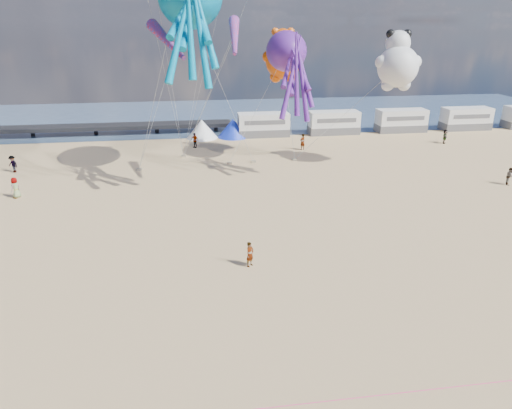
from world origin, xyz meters
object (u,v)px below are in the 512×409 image
Objects in this scene: sandbag_e at (184,156)px; kite_teddy_orange at (283,61)px; beachgoer_1 at (510,176)px; sandbag_a at (139,169)px; motorhome_1 at (334,123)px; motorhome_2 at (401,121)px; beachgoer_5 at (302,142)px; windsock_right at (234,36)px; beachgoer_2 at (13,164)px; sandbag_b at (230,163)px; motorhome_0 at (263,125)px; tent_white at (202,129)px; beachgoer_3 at (195,140)px; windsock_left at (167,40)px; windsock_mid at (193,21)px; motorhome_3 at (466,119)px; standing_person at (250,254)px; beachgoer_4 at (445,137)px; beachgoer_0 at (15,188)px; sandbag_c at (295,159)px; kite_octopus_purple at (286,51)px; kite_panda at (398,67)px; sandbag_d at (253,162)px; tent_blue at (233,128)px.

kite_teddy_orange is at bearing -5.14° from sandbag_e.
beachgoer_1 reaches higher than sandbag_a.
motorhome_2 is at bearing 0.00° from motorhome_1.
windsock_right is at bearing 21.44° from beachgoer_5.
motorhome_2 is 3.51× the size of beachgoer_5.
sandbag_b is at bearing 32.79° from beachgoer_2.
motorhome_0 is 1.65× the size of tent_white.
beachgoer_5 reaches higher than sandbag_a.
beachgoer_3 is 19.11m from windsock_right.
motorhome_1 is 27.54m from sandbag_a.
windsock_left is at bearing -41.73° from sandbag_a.
windsock_mid is (-12.11, -5.60, 13.18)m from beachgoer_5.
motorhome_1 is 9.50m from motorhome_2.
motorhome_0 is 19.68m from sandbag_a.
windsock_mid is at bearing -160.62° from motorhome_3.
beachgoer_2 is (-21.00, 21.98, 0.05)m from standing_person.
sandbag_a is (-36.39, -5.93, -0.74)m from beachgoer_4.
beachgoer_0 is 3.62× the size of sandbag_e.
windsock_left reaches higher than beachgoer_5.
motorhome_3 is 13.20× the size of sandbag_a.
motorhome_0 is at bearing 97.85° from sandbag_c.
beachgoer_3 is at bearing -170.51° from motorhome_2.
motorhome_0 reaches higher than beachgoer_3.
windsock_left is (13.45, 3.02, 11.64)m from beachgoer_0.
beachgoer_4 is (21.60, -6.98, -0.65)m from motorhome_0.
kite_octopus_purple is (24.76, 7.27, 10.43)m from beachgoer_0.
beachgoer_3 is 3.57× the size of sandbag_a.
beachgoer_3 reaches higher than sandbag_b.
sandbag_e is at bearing 55.76° from standing_person.
beachgoer_1 reaches higher than sandbag_e.
beachgoer_0 is at bearing -142.82° from sandbag_e.
kite_panda is at bearing 10.60° from beachgoer_3.
beachgoer_1 is (43.96, -2.85, -0.09)m from beachgoer_0.
tent_blue is at bearing 95.11° from sandbag_d.
motorhome_3 reaches higher than sandbag_c.
kite_teddy_orange is at bearing 83.56° from kite_octopus_purple.
sandbag_b is (2.50, -12.02, -1.09)m from tent_white.
windsock_right reaches higher than motorhome_0.
sandbag_d is 10.95m from kite_teddy_orange.
windsock_mid reaches higher than motorhome_1.
motorhome_0 is 0.99× the size of kite_panda.
standing_person is 0.24× the size of kite_panda.
kite_octopus_purple reaches higher than sandbag_e.
sandbag_a is at bearing -136.08° from sandbag_e.
sandbag_a and sandbag_d have the same top height.
windsock_mid is (-37.14, -13.06, 12.62)m from motorhome_3.
beachgoer_0 is at bearing -160.82° from sandbag_d.
motorhome_2 is 9.50m from motorhome_3.
tent_white is 2.34× the size of beachgoer_4.
kite_teddy_orange is at bearing -152.51° from motorhome_2.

